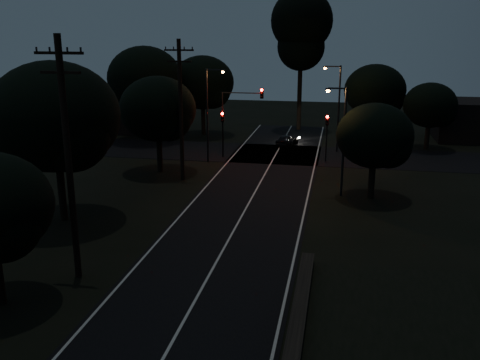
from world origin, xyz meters
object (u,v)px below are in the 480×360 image
(tall_pine, at_px, (301,29))
(signal_left, at_px, (223,126))
(signal_right, at_px, (327,129))
(signal_mast, at_px, (241,110))
(streetlight_b, at_px, (337,103))
(streetlight_a, at_px, (209,109))
(utility_pole_mid, at_px, (68,157))
(utility_pole_far, at_px, (181,108))
(car, at_px, (287,140))
(streetlight_c, at_px, (342,134))

(tall_pine, height_order, signal_left, tall_pine)
(tall_pine, height_order, signal_right, tall_pine)
(tall_pine, bearing_deg, signal_mast, -104.62)
(streetlight_b, bearing_deg, signal_mast, -154.01)
(signal_right, relative_size, streetlight_a, 0.51)
(signal_mast, bearing_deg, utility_pole_mid, -97.04)
(streetlight_a, bearing_deg, utility_pole_far, -96.59)
(tall_pine, distance_m, signal_right, 17.53)
(signal_right, bearing_deg, car, 123.52)
(streetlight_b, xyz_separation_m, streetlight_c, (0.52, -14.00, -0.29))
(streetlight_c, distance_m, car, 17.25)
(streetlight_b, bearing_deg, streetlight_c, -87.86)
(signal_left, xyz_separation_m, signal_mast, (1.69, 0.00, 1.50))
(utility_pole_mid, height_order, streetlight_b, utility_pole_mid)
(signal_mast, xyz_separation_m, car, (3.53, 6.01, -3.78))
(utility_pole_mid, xyz_separation_m, streetlight_a, (0.69, 23.00, -1.10))
(utility_pole_far, distance_m, tall_pine, 24.70)
(signal_left, bearing_deg, streetlight_c, -43.76)
(utility_pole_far, height_order, tall_pine, tall_pine)
(utility_pole_mid, bearing_deg, signal_right, 67.01)
(car, bearing_deg, signal_left, 67.47)
(tall_pine, relative_size, car, 4.74)
(signal_left, bearing_deg, streetlight_a, -109.59)
(utility_pole_far, bearing_deg, utility_pole_mid, -90.00)
(signal_mast, bearing_deg, utility_pole_far, -111.11)
(streetlight_a, bearing_deg, streetlight_c, -35.69)
(streetlight_a, relative_size, streetlight_b, 1.00)
(signal_left, distance_m, streetlight_c, 14.52)
(signal_left, bearing_deg, tall_pine, 69.54)
(signal_mast, xyz_separation_m, streetlight_c, (8.74, -9.99, 0.01))
(utility_pole_far, bearing_deg, streetlight_a, 83.41)
(signal_left, distance_m, streetlight_b, 10.84)
(signal_left, xyz_separation_m, streetlight_b, (9.91, 4.01, 1.80))
(utility_pole_mid, height_order, streetlight_c, utility_pole_mid)
(utility_pole_far, bearing_deg, streetlight_b, 46.70)
(signal_left, height_order, streetlight_a, streetlight_a)
(utility_pole_far, height_order, signal_left, utility_pole_far)
(signal_left, height_order, streetlight_c, streetlight_c)
(streetlight_c, relative_size, car, 2.30)
(utility_pole_mid, relative_size, signal_right, 2.68)
(utility_pole_mid, bearing_deg, signal_left, 86.79)
(signal_left, xyz_separation_m, car, (5.22, 6.01, -2.28))
(signal_left, distance_m, signal_right, 9.20)
(utility_pole_far, height_order, streetlight_b, utility_pole_far)
(tall_pine, bearing_deg, streetlight_a, -110.36)
(car, bearing_deg, tall_pine, -74.01)
(tall_pine, relative_size, streetlight_a, 1.93)
(tall_pine, xyz_separation_m, signal_right, (3.60, -15.01, -8.30))
(utility_pole_mid, bearing_deg, tall_pine, 80.07)
(streetlight_a, height_order, car, streetlight_a)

